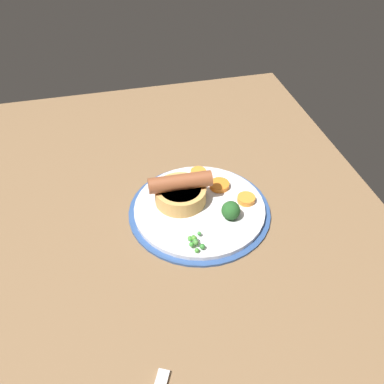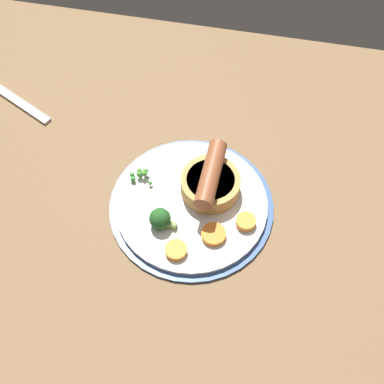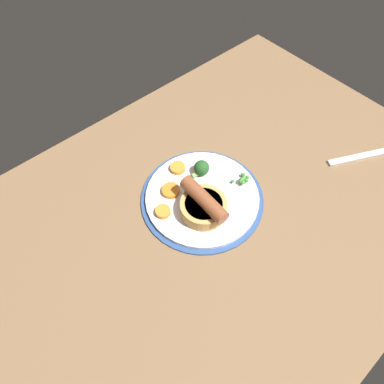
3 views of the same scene
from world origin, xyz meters
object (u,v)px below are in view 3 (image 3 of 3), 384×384
carrot_slice_3 (178,168)px  dinner_plate (202,198)px  carrot_slice_1 (171,191)px  sausage_pudding (204,205)px  broccoli_floret_near (201,168)px  carrot_slice_0 (163,212)px  fork (362,156)px  pea_pile (243,179)px

carrot_slice_3 → dinner_plate: bearing=-93.8°
dinner_plate → carrot_slice_1: 7.18cm
dinner_plate → sausage_pudding: sausage_pudding is taller
dinner_plate → carrot_slice_3: size_ratio=7.82×
carrot_slice_1 → carrot_slice_3: (5.24, 3.85, 0.03)cm
sausage_pudding → broccoli_floret_near: sausage_pudding is taller
carrot_slice_0 → carrot_slice_1: 5.66cm
sausage_pudding → carrot_slice_3: bearing=167.4°
dinner_plate → broccoli_floret_near: broccoli_floret_near is taller
carrot_slice_0 → carrot_slice_3: size_ratio=0.93×
dinner_plate → carrot_slice_0: 9.64cm
fork → sausage_pudding: bearing=-172.2°
pea_pile → dinner_plate: bearing=161.6°
carrot_slice_3 → pea_pile: bearing=-54.5°
carrot_slice_1 → broccoli_floret_near: bearing=-3.1°
sausage_pudding → fork: size_ratio=0.67×
dinner_plate → carrot_slice_1: (-4.62, 5.33, 1.35)cm
pea_pile → carrot_slice_3: pea_pile is taller
dinner_plate → carrot_slice_0: carrot_slice_0 is taller
broccoli_floret_near → carrot_slice_1: 8.71cm
pea_pile → broccoli_floret_near: (-5.40, 7.99, 0.68)cm
broccoli_floret_near → carrot_slice_3: bearing=132.2°
sausage_pudding → broccoli_floret_near: size_ratio=2.52×
broccoli_floret_near → fork: size_ratio=0.27×
dinner_plate → broccoli_floret_near: bearing=50.6°
dinner_plate → carrot_slice_0: (-9.29, 2.13, 1.44)cm
carrot_slice_1 → pea_pile: bearing=-31.1°
sausage_pudding → dinner_plate: bearing=142.7°
carrot_slice_1 → fork: size_ratio=0.22×
carrot_slice_0 → carrot_slice_3: 12.16cm
carrot_slice_1 → carrot_slice_3: same height
sausage_pudding → carrot_slice_1: sausage_pudding is taller
pea_pile → fork: pea_pile is taller
carrot_slice_3 → fork: (36.96, -25.75, -1.64)cm
fork → carrot_slice_1: bearing=178.9°
sausage_pudding → fork: bearing=73.3°
pea_pile → sausage_pudding: bearing=-179.9°
carrot_slice_0 → carrot_slice_1: carrot_slice_0 is taller
dinner_plate → carrot_slice_1: bearing=130.9°
pea_pile → carrot_slice_3: 15.12cm
broccoli_floret_near → dinner_plate: bearing=-125.3°
pea_pile → carrot_slice_1: 16.37cm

